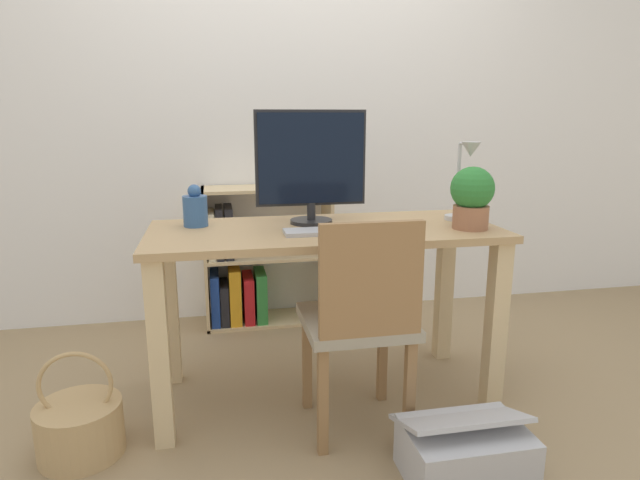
% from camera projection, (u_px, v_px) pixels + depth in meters
% --- Properties ---
extents(ground_plane, '(10.00, 10.00, 0.00)m').
position_uv_depth(ground_plane, '(324.00, 393.00, 2.35)').
color(ground_plane, '#997F5B').
extents(wall_back, '(8.00, 0.05, 2.60)m').
position_uv_depth(wall_back, '(287.00, 97.00, 3.09)').
color(wall_back, white).
rests_on(wall_back, ground_plane).
extents(desk, '(1.42, 0.61, 0.74)m').
position_uv_depth(desk, '(325.00, 262.00, 2.22)').
color(desk, tan).
rests_on(desk, ground_plane).
extents(monitor, '(0.47, 0.18, 0.47)m').
position_uv_depth(monitor, '(311.00, 163.00, 2.22)').
color(monitor, '#232326').
rests_on(monitor, desk).
extents(keyboard, '(0.36, 0.11, 0.02)m').
position_uv_depth(keyboard, '(330.00, 231.00, 2.08)').
color(keyboard, '#B2B2B7').
rests_on(keyboard, desk).
extents(vase, '(0.10, 0.10, 0.17)m').
position_uv_depth(vase, '(195.00, 209.00, 2.20)').
color(vase, '#33598C').
rests_on(vase, desk).
extents(desk_lamp, '(0.10, 0.19, 0.34)m').
position_uv_depth(desk_lamp, '(465.00, 174.00, 2.25)').
color(desk_lamp, '#B7B7BC').
rests_on(desk_lamp, desk).
extents(potted_plant, '(0.17, 0.17, 0.25)m').
position_uv_depth(potted_plant, '(472.00, 196.00, 2.14)').
color(potted_plant, '#9E6647').
rests_on(potted_plant, desk).
extents(chair, '(0.40, 0.40, 0.85)m').
position_uv_depth(chair, '(361.00, 318.00, 1.96)').
color(chair, '#9E937F').
rests_on(chair, ground_plane).
extents(bookshelf, '(0.73, 0.28, 0.80)m').
position_uv_depth(bookshelf, '(247.00, 269.00, 3.09)').
color(bookshelf, '#D8BC8C').
rests_on(bookshelf, ground_plane).
extents(basket, '(0.30, 0.30, 0.40)m').
position_uv_depth(basket, '(80.00, 427.00, 1.91)').
color(basket, tan).
rests_on(basket, ground_plane).
extents(storage_box, '(0.41, 0.33, 0.25)m').
position_uv_depth(storage_box, '(464.00, 451.00, 1.78)').
color(storage_box, '#B2B2B7').
rests_on(storage_box, ground_plane).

